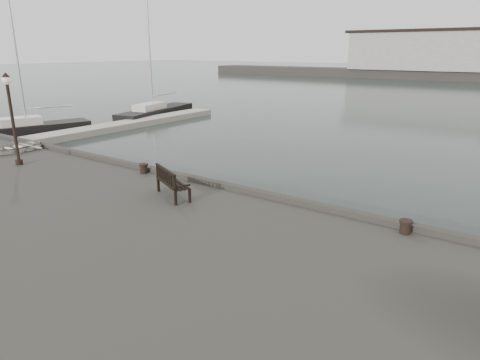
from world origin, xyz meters
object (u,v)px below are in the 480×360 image
(bollard_left, at_px, (144,168))
(bollard_right, at_px, (406,227))
(dinghy, at_px, (17,147))
(yacht_b, at_px, (156,114))
(bench, at_px, (173,188))
(yacht_a, at_px, (34,131))
(lamp_post, at_px, (11,107))

(bollard_left, distance_m, bollard_right, 10.12)
(bollard_left, bearing_deg, dinghy, -172.98)
(bollard_right, height_order, yacht_b, yacht_b)
(bench, relative_size, bollard_right, 4.75)
(dinghy, xyz_separation_m, yacht_a, (-11.58, 7.25, -1.56))
(lamp_post, height_order, dinghy, lamp_post)
(lamp_post, bearing_deg, bench, 5.14)
(bench, xyz_separation_m, bollard_left, (-2.96, 1.42, -0.12))
(lamp_post, relative_size, yacht_b, 0.28)
(bollard_right, height_order, lamp_post, lamp_post)
(lamp_post, bearing_deg, bollard_right, 7.98)
(bollard_left, relative_size, bollard_right, 1.03)
(bollard_left, bearing_deg, bench, -25.67)
(bench, height_order, dinghy, bench)
(bollard_right, distance_m, dinghy, 17.93)
(bollard_left, height_order, yacht_b, yacht_b)
(bench, relative_size, yacht_b, 0.13)
(bollard_left, relative_size, dinghy, 0.17)
(lamp_post, height_order, yacht_a, yacht_a)
(bollard_left, bearing_deg, lamp_post, -157.96)
(dinghy, height_order, yacht_b, yacht_b)
(lamp_post, xyz_separation_m, yacht_b, (-13.05, 20.54, -3.78))
(bollard_right, distance_m, lamp_post, 15.80)
(bollard_left, xyz_separation_m, dinghy, (-7.79, -0.96, 0.04))
(bench, xyz_separation_m, dinghy, (-10.75, 0.46, -0.07))
(lamp_post, bearing_deg, bollard_left, 22.04)
(yacht_a, xyz_separation_m, yacht_b, (0.95, 12.08, 0.01))
(bench, xyz_separation_m, yacht_a, (-22.32, 7.71, -1.63))
(bollard_right, height_order, dinghy, dinghy)
(lamp_post, bearing_deg, yacht_a, 148.87)
(dinghy, bearing_deg, lamp_post, -33.49)
(lamp_post, xyz_separation_m, yacht_a, (-14.00, 8.46, -3.79))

